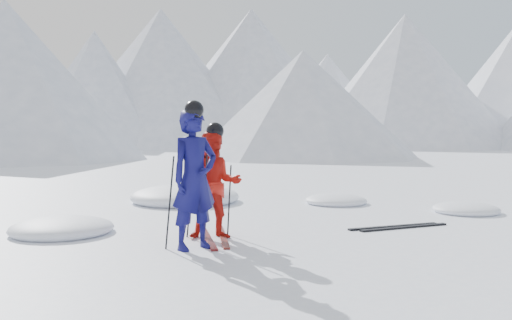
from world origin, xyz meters
name	(u,v)px	position (x,y,z in m)	size (l,w,h in m)	color
ground	(349,220)	(0.00, 0.00, 0.00)	(160.00, 160.00, 0.00)	white
mountain_range	(132,67)	(5.71, 35.31, 6.72)	(106.15, 62.94, 15.53)	#B2BCD1
skier_blue	(195,179)	(-3.33, -0.93, 0.95)	(0.69, 0.45, 1.90)	#0E0D4F
skier_red	(215,184)	(-2.79, -0.39, 0.81)	(0.79, 0.61, 1.62)	red
pole_blue_left	(170,203)	(-3.63, -0.78, 0.63)	(0.02, 0.02, 1.27)	black
pole_blue_right	(205,199)	(-3.08, -0.68, 0.63)	(0.02, 0.02, 1.27)	black
pole_red_left	(190,202)	(-3.09, -0.14, 0.54)	(0.02, 0.02, 1.08)	black
pole_red_right	(229,200)	(-2.49, -0.24, 0.54)	(0.02, 0.02, 1.08)	black
ski_worn_left	(208,238)	(-2.91, -0.39, 0.01)	(0.09, 1.70, 0.03)	black
ski_worn_right	(223,237)	(-2.67, -0.39, 0.01)	(0.09, 1.70, 0.03)	black
ski_loose_a	(393,226)	(0.19, -0.94, 0.01)	(0.09, 1.70, 0.03)	black
ski_loose_b	(404,227)	(0.29, -1.09, 0.01)	(0.09, 1.70, 0.03)	black
snow_lumps	(210,207)	(-1.55, 2.72, 0.00)	(8.78, 5.96, 0.54)	white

